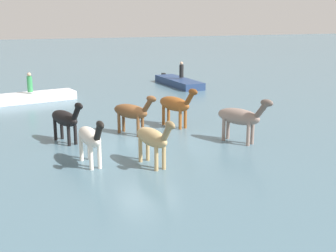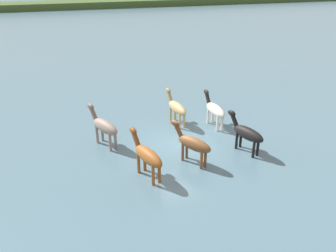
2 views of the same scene
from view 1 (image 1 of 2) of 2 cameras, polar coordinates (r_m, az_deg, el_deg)
The scene contains 11 objects.
ground_plane at distance 18.46m, azimuth -2.75°, elevation -2.31°, with size 171.58×171.58×0.00m, color #476675.
horse_rear_stallion at distance 18.59m, azimuth 9.31°, elevation 1.15°, with size 1.57×2.45×2.00m.
horse_pinto_flank at distance 18.82m, azimuth -13.09°, elevation 0.92°, with size 1.24×2.38×1.88m.
horse_gray_outer at distance 15.48m, azimuth -1.95°, elevation -1.58°, with size 0.93×2.43×1.87m.
horse_dun_straggler at distance 19.70m, azimuth -4.68°, elevation 1.84°, with size 1.63×2.24×1.89m.
horse_lead at distance 15.81m, azimuth -9.99°, elevation -1.47°, with size 0.79×2.42×1.87m.
horse_dark_mare at distance 20.99m, azimuth 0.98°, elevation 2.82°, with size 1.27×2.54×2.00m.
boat_dinghy_port at distance 28.69m, azimuth -17.37°, elevation 3.40°, with size 5.77×2.59×0.76m.
boat_launch_far at distance 33.63m, azimuth 1.37°, elevation 5.55°, with size 1.91×5.85×0.77m.
person_spotter_bow at distance 28.47m, azimuth -17.41°, elevation 5.32°, with size 0.32×0.32×1.19m.
person_boatman_standing at distance 33.46m, azimuth 1.75°, elevation 7.20°, with size 0.32×0.32×1.19m.
Camera 1 is at (5.37, 16.86, 5.24)m, focal length 47.26 mm.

